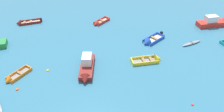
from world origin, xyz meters
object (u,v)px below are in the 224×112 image
Objects in this scene: motor_launch_maroon_midfield_left at (87,68)px; rowboat_blue_near_right at (150,41)px; rowboat_red_cluster_inner at (98,23)px; rowboat_orange_back_row_left at (13,78)px; mooring_buoy_trailing at (192,105)px; mooring_buoy_outer_edge at (17,90)px; mooring_buoy_between_boats_left at (48,71)px; rowboat_maroon_near_camera at (24,23)px; rowboat_yellow_far_left at (152,60)px; motor_launch_red_far_right at (215,22)px; kayak_grey_far_back at (192,43)px.

motor_launch_maroon_midfield_left is 12.15m from rowboat_blue_near_right.
rowboat_red_cluster_inner is 18.78m from rowboat_orange_back_row_left.
rowboat_blue_near_right reaches higher than mooring_buoy_trailing.
mooring_buoy_outer_edge is (-20.52, 3.22, 0.00)m from mooring_buoy_trailing.
rowboat_orange_back_row_left is 9.25× the size of mooring_buoy_outer_edge.
mooring_buoy_between_boats_left is 4.54m from mooring_buoy_outer_edge.
mooring_buoy_trailing is 0.75× the size of mooring_buoy_outer_edge.
rowboat_blue_near_right is 11.28× the size of mooring_buoy_between_boats_left.
rowboat_maroon_near_camera is (-13.01, 14.74, -0.42)m from motor_launch_maroon_midfield_left.
mooring_buoy_trailing is at bearing -71.09° from rowboat_yellow_far_left.
mooring_buoy_outer_edge is at bearing -150.79° from rowboat_blue_near_right.
kayak_grey_far_back is at bearing -136.36° from motor_launch_red_far_right.
rowboat_red_cluster_inner is 14.52m from rowboat_yellow_far_left.
kayak_grey_far_back is 22.85m from mooring_buoy_between_boats_left.
motor_launch_red_far_right reaches higher than rowboat_blue_near_right.
motor_launch_maroon_midfield_left is 1.31× the size of rowboat_blue_near_right.
mooring_buoy_trailing is (-4.46, -12.64, -0.17)m from kayak_grey_far_back.
rowboat_orange_back_row_left is 21.10m from rowboat_blue_near_right.
mooring_buoy_trailing is at bearing -13.39° from rowboat_orange_back_row_left.
rowboat_blue_near_right is at bearing 83.48° from rowboat_yellow_far_left.
rowboat_orange_back_row_left is 0.82× the size of rowboat_yellow_far_left.
rowboat_blue_near_right is at bearing -157.40° from motor_launch_red_far_right.
motor_launch_red_far_right is (36.36, -2.16, 0.46)m from rowboat_maroon_near_camera.
mooring_buoy_between_boats_left is (4.12, 1.53, -0.18)m from rowboat_orange_back_row_left.
rowboat_orange_back_row_left is 4.40m from mooring_buoy_between_boats_left.
rowboat_blue_near_right is at bearing 29.21° from mooring_buoy_outer_edge.
rowboat_blue_near_right is 14.55m from motor_launch_red_far_right.
kayak_grey_far_back is 27.22m from rowboat_orange_back_row_left.
kayak_grey_far_back is at bearing 15.91° from rowboat_orange_back_row_left.
mooring_buoy_trailing is (2.87, -8.38, -0.22)m from rowboat_yellow_far_left.
rowboat_yellow_far_left reaches higher than mooring_buoy_outer_edge.
rowboat_blue_near_right is (8.57, -7.09, 0.03)m from rowboat_red_cluster_inner.
kayak_grey_far_back is at bearing 15.05° from mooring_buoy_between_boats_left.
rowboat_red_cluster_inner reaches higher than mooring_buoy_trailing.
rowboat_yellow_far_left is 0.66× the size of motor_launch_red_far_right.
kayak_grey_far_back is at bearing -16.02° from rowboat_maroon_near_camera.
rowboat_maroon_near_camera is at bearing 104.71° from mooring_buoy_outer_edge.
rowboat_yellow_far_left is at bearing -29.75° from rowboat_maroon_near_camera.
motor_launch_maroon_midfield_left is 17.81m from kayak_grey_far_back.
rowboat_yellow_far_left reaches higher than mooring_buoy_trailing.
rowboat_maroon_near_camera reaches higher than rowboat_red_cluster_inner.
kayak_grey_far_back is (16.68, 6.22, -0.46)m from motor_launch_maroon_midfield_left.
mooring_buoy_outer_edge is (-9.65, -17.28, -0.21)m from rowboat_red_cluster_inner.
rowboat_red_cluster_inner is 14.38m from rowboat_maroon_near_camera.
rowboat_yellow_far_left is at bearing -142.81° from motor_launch_red_far_right.
rowboat_orange_back_row_left is at bearing -170.35° from rowboat_yellow_far_left.
kayak_grey_far_back is 13.40m from mooring_buoy_trailing.
rowboat_blue_near_right is at bearing 99.71° from mooring_buoy_trailing.
mooring_buoy_outer_edge is at bearing -153.50° from motor_launch_red_far_right.
rowboat_blue_near_right is at bearing 35.16° from motor_launch_maroon_midfield_left.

